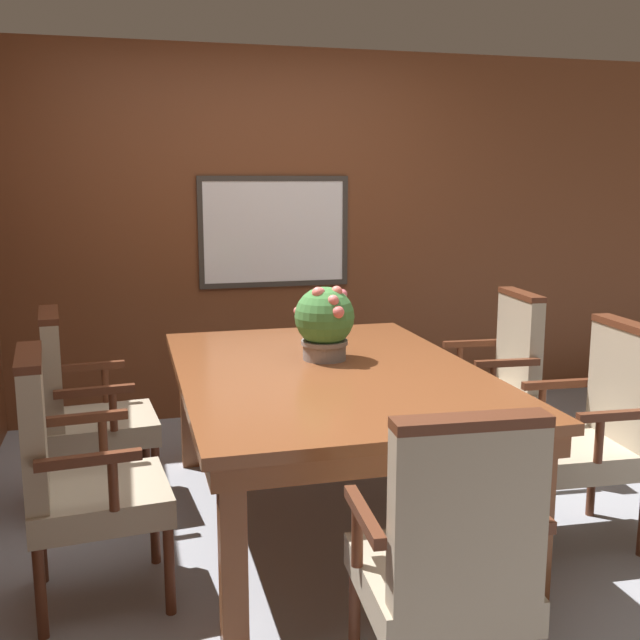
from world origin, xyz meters
TOP-DOWN VIEW (x-y plane):
  - ground_plane at (0.00, 0.00)m, footprint 14.00×14.00m
  - wall_back at (0.00, 1.90)m, footprint 7.20×0.08m
  - dining_table at (0.04, 0.10)m, footprint 1.35×1.97m
  - chair_head_near at (0.03, -1.27)m, footprint 0.54×0.54m
  - chair_right_far at (1.13, 0.56)m, footprint 0.54×0.54m
  - chair_left_near at (-1.05, -0.33)m, footprint 0.55×0.55m
  - chair_left_far at (-1.06, 0.55)m, footprint 0.55×0.55m
  - chair_right_near at (1.13, -0.35)m, footprint 0.54×0.54m
  - potted_plant at (0.07, 0.28)m, footprint 0.29×0.31m

SIDE VIEW (x-z plane):
  - ground_plane at x=0.00m, z-range 0.00..0.00m
  - chair_head_near at x=0.03m, z-range 0.03..1.02m
  - chair_right_far at x=1.13m, z-range 0.03..1.02m
  - chair_left_near at x=-1.05m, z-range 0.03..1.02m
  - chair_left_far at x=-1.06m, z-range 0.03..1.02m
  - chair_right_near at x=1.13m, z-range 0.03..1.02m
  - dining_table at x=0.04m, z-range 0.29..1.03m
  - potted_plant at x=0.07m, z-range 0.75..1.11m
  - wall_back at x=0.00m, z-range 0.00..2.45m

